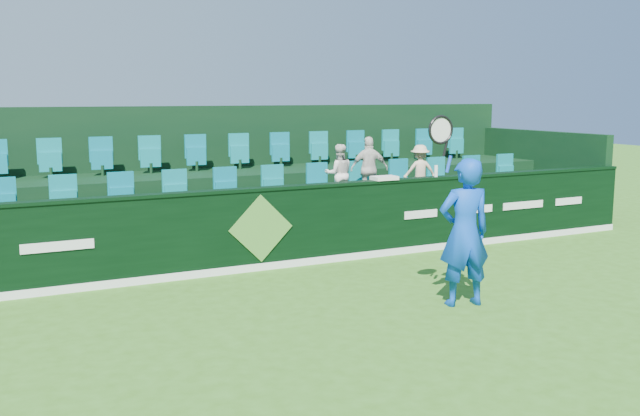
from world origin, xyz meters
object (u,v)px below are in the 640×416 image
spectator_right (420,171)px  towel (384,178)px  spectator_middle (369,169)px  spectator_left (339,174)px  tennis_player (464,232)px  drinks_bottle (436,171)px

spectator_right → towel: (-1.52, -1.12, 0.06)m
towel → spectator_right: bearing=36.4°
spectator_middle → spectator_left: bearing=18.0°
spectator_left → towel: spectator_left is taller
spectator_middle → spectator_right: 1.17m
tennis_player → drinks_bottle: (1.75, 3.10, 0.44)m
tennis_player → drinks_bottle: bearing=60.6°
tennis_player → spectator_right: (2.16, 4.22, 0.31)m
spectator_middle → towel: bearing=90.7°
tennis_player → drinks_bottle: 3.59m
tennis_player → spectator_middle: tennis_player is taller
spectator_left → drinks_bottle: bearing=158.4°
towel → drinks_bottle: bearing=0.0°
tennis_player → spectator_middle: size_ratio=2.10×
spectator_middle → drinks_bottle: (0.75, -1.12, 0.03)m
spectator_right → drinks_bottle: bearing=88.0°
spectator_left → spectator_right: 1.82m
drinks_bottle → spectator_right: bearing=69.7°
tennis_player → spectator_right: tennis_player is taller
tennis_player → spectator_right: bearing=62.9°
spectator_left → spectator_right: spectator_left is taller
spectator_right → drinks_bottle: spectator_right is taller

